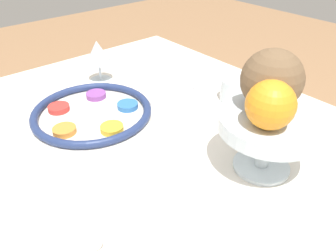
{
  "coord_description": "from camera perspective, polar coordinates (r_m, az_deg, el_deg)",
  "views": [
    {
      "loc": [
        0.38,
        -0.33,
        1.22
      ],
      "look_at": [
        -0.1,
        0.07,
        0.8
      ],
      "focal_mm": 35.0,
      "sensor_mm": 36.0,
      "label": 1
    }
  ],
  "objects": [
    {
      "name": "napkin_roll",
      "position": [
        0.6,
        -14.67,
        -14.33
      ],
      "size": [
        0.15,
        0.08,
        0.04
      ],
      "color": "white",
      "rests_on": "dining_table"
    },
    {
      "name": "seder_plate",
      "position": [
        0.87,
        -13.06,
        2.19
      ],
      "size": [
        0.31,
        0.31,
        0.03
      ],
      "color": "silver",
      "rests_on": "dining_table"
    },
    {
      "name": "cup_near",
      "position": [
        0.94,
        11.41,
        6.19
      ],
      "size": [
        0.08,
        0.08,
        0.06
      ],
      "color": "silver",
      "rests_on": "dining_table"
    },
    {
      "name": "fork_right",
      "position": [
        0.94,
        1.88,
        4.78
      ],
      "size": [
        0.02,
        0.16,
        0.01
      ],
      "color": "silver",
      "rests_on": "dining_table"
    },
    {
      "name": "fruit_stand",
      "position": [
        0.66,
        17.13,
        -0.35
      ],
      "size": [
        0.2,
        0.2,
        0.13
      ],
      "color": "silver",
      "rests_on": "dining_table"
    },
    {
      "name": "fork_left",
      "position": [
        0.96,
        0.68,
        5.45
      ],
      "size": [
        0.03,
        0.16,
        0.01
      ],
      "color": "silver",
      "rests_on": "dining_table"
    },
    {
      "name": "wine_glass",
      "position": [
        1.04,
        -12.15,
        12.29
      ],
      "size": [
        0.08,
        0.08,
        0.13
      ],
      "color": "silver",
      "rests_on": "dining_table"
    },
    {
      "name": "coconut",
      "position": [
        0.65,
        17.63,
        7.68
      ],
      "size": [
        0.12,
        0.12,
        0.12
      ],
      "color": "brown",
      "rests_on": "fruit_stand"
    },
    {
      "name": "orange_fruit",
      "position": [
        0.6,
        17.42,
        3.52
      ],
      "size": [
        0.09,
        0.09,
        0.09
      ],
      "color": "orange",
      "rests_on": "fruit_stand"
    }
  ]
}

